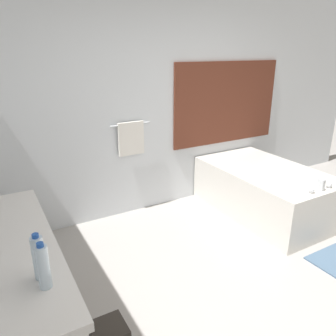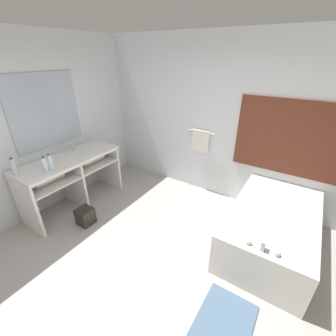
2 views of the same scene
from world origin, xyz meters
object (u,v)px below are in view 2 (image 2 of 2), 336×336
(bathtub, at_px, (271,227))
(water_bottle_3, at_px, (14,167))
(water_bottle_1, at_px, (45,165))
(water_bottle_2, at_px, (50,163))
(waste_bin, at_px, (85,216))

(bathtub, xyz_separation_m, water_bottle_3, (-3.14, -1.52, 0.68))
(water_bottle_3, bearing_deg, bathtub, 25.76)
(bathtub, bearing_deg, water_bottle_1, -155.96)
(water_bottle_2, bearing_deg, water_bottle_1, -85.47)
(bathtub, height_order, water_bottle_2, water_bottle_2)
(bathtub, height_order, water_bottle_1, water_bottle_1)
(water_bottle_1, bearing_deg, water_bottle_3, -141.00)
(water_bottle_1, relative_size, waste_bin, 0.94)
(water_bottle_2, relative_size, water_bottle_3, 1.01)
(waste_bin, bearing_deg, water_bottle_3, -145.27)
(water_bottle_1, bearing_deg, bathtub, 24.04)
(bathtub, distance_m, water_bottle_3, 3.55)
(water_bottle_3, xyz_separation_m, waste_bin, (0.67, 0.46, -0.87))
(waste_bin, bearing_deg, water_bottle_2, -160.85)
(water_bottle_2, xyz_separation_m, water_bottle_3, (-0.31, -0.34, -0.00))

